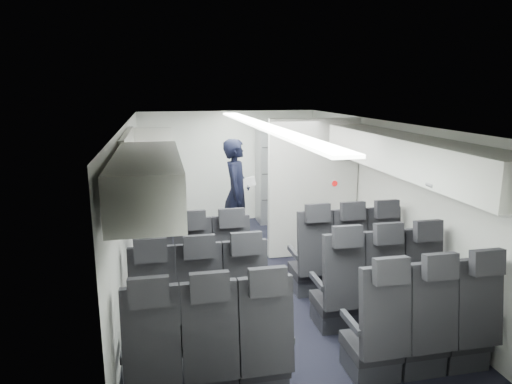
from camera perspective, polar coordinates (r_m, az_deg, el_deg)
name	(u,v)px	position (r m, az deg, el deg)	size (l,w,h in m)	color
cabin_shell	(262,201)	(6.03, 0.78, -1.07)	(3.41, 6.01, 2.16)	black
seat_row_front	(271,267)	(5.76, 1.93, -9.31)	(3.33, 0.56, 1.24)	black
seat_row_mid	(292,299)	(4.97, 4.47, -13.13)	(3.33, 0.56, 1.24)	black
seat_row_rear	(320,344)	(4.22, 8.06, -18.32)	(3.33, 0.56, 1.24)	black
overhead_bin_left_rear	(148,179)	(3.78, -13.40, 1.53)	(0.53, 1.80, 0.40)	white
overhead_bin_left_front_open	(148,161)	(5.53, -13.39, 3.77)	(0.64, 1.70, 0.72)	#9E9E93
overhead_bin_right_rear	(456,167)	(4.64, 23.72, 2.84)	(0.53, 1.80, 0.40)	white
overhead_bin_right_front	(372,145)	(6.13, 14.27, 5.75)	(0.53, 1.70, 0.40)	white
bulkhead_partition	(313,188)	(7.06, 7.14, 0.49)	(1.40, 0.15, 2.13)	silver
galley_unit	(279,174)	(8.87, 2.93, 2.31)	(0.85, 0.52, 1.90)	#939399
boarding_door	(140,193)	(7.45, -14.30, -0.10)	(0.12, 1.27, 1.86)	silver
flight_attendant	(237,194)	(7.41, -2.43, -0.24)	(0.65, 0.43, 1.79)	black
carry_on_bag	(150,159)	(5.14, -13.16, 4.08)	(0.35, 0.25, 0.21)	black
papers	(249,182)	(7.35, -0.92, 1.24)	(0.22, 0.02, 0.15)	white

